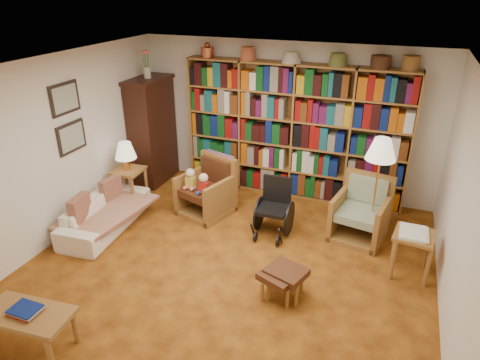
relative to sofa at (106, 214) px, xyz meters
The scene contains 23 objects.
floor 2.08m from the sofa, ahead, with size 5.00×5.00×0.00m, color #AC631A.
ceiling 3.07m from the sofa, ahead, with size 5.00×5.00×0.00m, color white.
wall_back 3.21m from the sofa, 47.63° to the left, with size 5.00×5.00×0.00m, color white.
wall_front 3.58m from the sofa, 53.32° to the right, with size 5.00×5.00×0.00m, color white.
wall_left 1.14m from the sofa, 150.71° to the right, with size 5.00×5.00×0.00m, color white.
wall_right 4.67m from the sofa, ahead, with size 5.00×5.00×0.00m, color white.
bookshelf 3.20m from the sofa, 42.70° to the left, with size 3.60×0.30×2.42m.
curio_cabinet 1.90m from the sofa, 96.69° to the left, with size 0.50×0.95×2.40m.
framed_pictures 1.46m from the sofa, behind, with size 0.03×0.52×0.97m.
sofa is the anchor object (origin of this frame).
sofa_throw 0.08m from the sofa, ahead, with size 0.78×1.46×0.04m, color beige.
cushion_left 0.43m from the sofa, 110.38° to the left, with size 0.12×0.37×0.37m, color maroon.
cushion_right 0.43m from the sofa, 110.38° to the right, with size 0.12×0.40×0.40m, color maroon.
side_table_lamp 0.82m from the sofa, 97.35° to the left, with size 0.48×0.48×0.61m.
table_lamp 1.04m from the sofa, 97.35° to the left, with size 0.34×0.34×0.46m.
armchair_leather 1.57m from the sofa, 40.87° to the left, with size 0.92×0.93×0.90m.
armchair_sage 3.70m from the sofa, 18.37° to the left, with size 0.83×0.85×0.88m.
wheelchair 2.47m from the sofa, 18.25° to the left, with size 0.48×0.67×0.84m.
floor_lamp 3.97m from the sofa, 16.56° to the left, with size 0.40×0.40×1.51m.
side_table_papers 4.23m from the sofa, ahead, with size 0.52×0.52×0.61m.
footstool_a 2.92m from the sofa, 10.02° to the right, with size 0.52×0.48×0.36m.
footstool_b 2.87m from the sofa, 11.86° to the right, with size 0.49×0.46×0.34m.
coffee_table 2.25m from the sofa, 71.83° to the right, with size 0.92×0.52×0.46m.
Camera 1 is at (1.75, -4.14, 3.35)m, focal length 32.00 mm.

